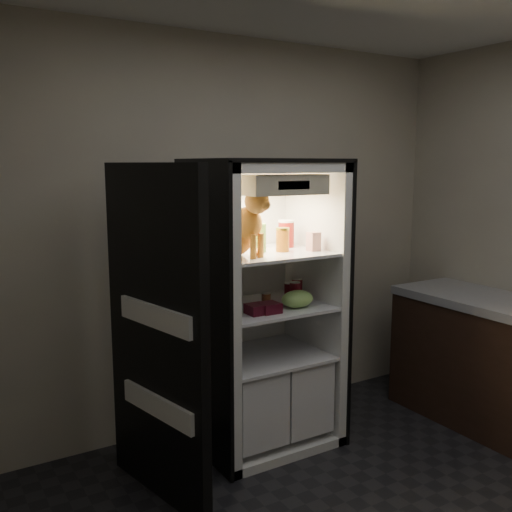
{
  "coord_description": "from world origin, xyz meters",
  "views": [
    {
      "loc": [
        -1.92,
        -1.7,
        1.84
      ],
      "look_at": [
        -0.08,
        1.32,
        1.27
      ],
      "focal_mm": 40.0,
      "sensor_mm": 36.0,
      "label": 1
    }
  ],
  "objects": [
    {
      "name": "grape_bag",
      "position": [
        0.14,
        1.17,
        0.99
      ],
      "size": [
        0.22,
        0.16,
        0.11
      ],
      "primitive_type": "ellipsoid",
      "color": "#76AB50",
      "rests_on": "refrigerator"
    },
    {
      "name": "berry_box_right",
      "position": [
        -0.08,
        1.16,
        0.97
      ],
      "size": [
        0.12,
        0.12,
        0.06
      ],
      "primitive_type": "cube",
      "color": "#520D1A",
      "rests_on": "refrigerator"
    },
    {
      "name": "soda_can_b",
      "position": [
        0.29,
        1.38,
        1.01
      ],
      "size": [
        0.07,
        0.07,
        0.13
      ],
      "color": "black",
      "rests_on": "refrigerator"
    },
    {
      "name": "tabby_cat",
      "position": [
        -0.22,
        1.26,
        1.46
      ],
      "size": [
        0.41,
        0.44,
        0.45
      ],
      "rotation": [
        0.0,
        0.0,
        0.35
      ],
      "color": "orange",
      "rests_on": "refrigerator"
    },
    {
      "name": "cream_carton",
      "position": [
        0.28,
        1.2,
        1.35
      ],
      "size": [
        0.07,
        0.07,
        0.12
      ],
      "primitive_type": "cube",
      "color": "white",
      "rests_on": "refrigerator"
    },
    {
      "name": "room_shell",
      "position": [
        0.0,
        0.0,
        1.62
      ],
      "size": [
        3.6,
        3.6,
        3.6
      ],
      "color": "white",
      "rests_on": "floor"
    },
    {
      "name": "pepper_jar",
      "position": [
        0.22,
        1.42,
        1.38
      ],
      "size": [
        0.11,
        0.11,
        0.18
      ],
      "color": "#A52016",
      "rests_on": "refrigerator"
    },
    {
      "name": "condiment_jar",
      "position": [
        0.01,
        1.33,
        0.98
      ],
      "size": [
        0.06,
        0.06,
        0.08
      ],
      "color": "#5A2D19",
      "rests_on": "refrigerator"
    },
    {
      "name": "soda_can_a",
      "position": [
        0.22,
        1.38,
        1.0
      ],
      "size": [
        0.06,
        0.06,
        0.11
      ],
      "color": "black",
      "rests_on": "refrigerator"
    },
    {
      "name": "mayo_tub",
      "position": [
        0.03,
        1.5,
        1.36
      ],
      "size": [
        0.09,
        0.09,
        0.13
      ],
      "color": "white",
      "rests_on": "refrigerator"
    },
    {
      "name": "fridge_door",
      "position": [
        -0.84,
        1.11,
        0.91
      ],
      "size": [
        0.24,
        0.86,
        1.85
      ],
      "rotation": [
        0.0,
        0.0,
        0.21
      ],
      "color": "black",
      "rests_on": "floor"
    },
    {
      "name": "berry_box_left",
      "position": [
        -0.16,
        1.17,
        0.97
      ],
      "size": [
        0.12,
        0.12,
        0.06
      ],
      "primitive_type": "cube",
      "color": "#520D1A",
      "rests_on": "refrigerator"
    },
    {
      "name": "salsa_jar",
      "position": [
        0.09,
        1.27,
        1.37
      ],
      "size": [
        0.09,
        0.09,
        0.15
      ],
      "color": "maroon",
      "rests_on": "refrigerator"
    },
    {
      "name": "refrigerator",
      "position": [
        0.0,
        1.38,
        0.79
      ],
      "size": [
        0.9,
        0.72,
        1.88
      ],
      "color": "white",
      "rests_on": "floor"
    },
    {
      "name": "parmesan_shaker",
      "position": [
        -0.04,
        1.32,
        1.38
      ],
      "size": [
        0.07,
        0.07,
        0.18
      ],
      "color": "green",
      "rests_on": "refrigerator"
    },
    {
      "name": "soda_can_c",
      "position": [
        0.22,
        1.31,
        1.01
      ],
      "size": [
        0.07,
        0.07,
        0.13
      ],
      "color": "black",
      "rests_on": "refrigerator"
    }
  ]
}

